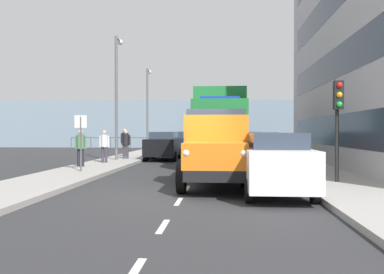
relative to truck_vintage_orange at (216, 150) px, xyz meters
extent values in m
plane|color=#2D2D30|center=(0.90, -8.66, -1.18)|extent=(80.00, 80.00, 0.00)
cube|color=#9E9993|center=(-3.90, -8.66, -1.10)|extent=(2.62, 36.77, 0.15)
cube|color=#9E9993|center=(5.69, -8.66, -1.10)|extent=(2.62, 36.77, 0.15)
cube|color=silver|center=(0.90, 7.72, -1.17)|extent=(0.12, 1.10, 0.01)
cube|color=silver|center=(0.90, 5.29, -1.17)|extent=(0.12, 1.10, 0.01)
cube|color=silver|center=(0.90, 2.66, -1.17)|extent=(0.12, 1.10, 0.01)
cube|color=silver|center=(0.90, 0.32, -1.17)|extent=(0.12, 1.10, 0.01)
cube|color=silver|center=(0.90, -2.31, -1.17)|extent=(0.12, 1.10, 0.01)
cube|color=silver|center=(0.90, -5.00, -1.17)|extent=(0.12, 1.10, 0.01)
cube|color=silver|center=(0.90, -7.64, -1.17)|extent=(0.12, 1.10, 0.01)
cube|color=silver|center=(0.90, -10.03, -1.17)|extent=(0.12, 1.10, 0.01)
cube|color=silver|center=(0.90, -13.01, -1.17)|extent=(0.12, 1.10, 0.01)
cube|color=silver|center=(0.90, -15.48, -1.17)|extent=(0.12, 1.10, 0.01)
cube|color=silver|center=(0.90, -17.90, -1.17)|extent=(0.12, 1.10, 0.01)
cube|color=silver|center=(0.90, -20.20, -1.17)|extent=(0.12, 1.10, 0.01)
cube|color=silver|center=(0.90, -23.11, -1.17)|extent=(0.12, 1.10, 0.01)
cube|color=#2D3847|center=(-5.24, -7.28, 0.62)|extent=(0.08, 15.45, 1.40)
cube|color=#2D3847|center=(-5.24, -7.28, 3.62)|extent=(0.08, 15.45, 1.40)
cube|color=#2D3847|center=(-5.24, -7.28, 6.62)|extent=(0.08, 15.45, 1.40)
cube|color=gray|center=(0.90, -30.05, 1.32)|extent=(80.00, 0.80, 5.00)
cylinder|color=#4C5156|center=(-13.10, -26.45, -0.58)|extent=(0.08, 0.08, 1.20)
cylinder|color=#4C5156|center=(-11.10, -26.45, -0.58)|extent=(0.08, 0.08, 1.20)
cylinder|color=#4C5156|center=(-9.10, -26.45, -0.58)|extent=(0.08, 0.08, 1.20)
cylinder|color=#4C5156|center=(-7.10, -26.45, -0.58)|extent=(0.08, 0.08, 1.20)
cylinder|color=#4C5156|center=(-5.10, -26.45, -0.58)|extent=(0.08, 0.08, 1.20)
cylinder|color=#4C5156|center=(-3.10, -26.45, -0.58)|extent=(0.08, 0.08, 1.20)
cylinder|color=#4C5156|center=(-1.10, -26.45, -0.58)|extent=(0.08, 0.08, 1.20)
cylinder|color=#4C5156|center=(0.90, -26.45, -0.58)|extent=(0.08, 0.08, 1.20)
cylinder|color=#4C5156|center=(2.90, -26.45, -0.58)|extent=(0.08, 0.08, 1.20)
cylinder|color=#4C5156|center=(4.90, -26.45, -0.58)|extent=(0.08, 0.08, 1.20)
cylinder|color=#4C5156|center=(6.90, -26.45, -0.58)|extent=(0.08, 0.08, 1.20)
cylinder|color=#4C5156|center=(8.90, -26.45, -0.58)|extent=(0.08, 0.08, 1.20)
cylinder|color=#4C5156|center=(10.90, -26.45, -0.58)|extent=(0.08, 0.08, 1.20)
cylinder|color=#4C5156|center=(12.90, -26.45, -0.58)|extent=(0.08, 0.08, 1.20)
cylinder|color=#4C5156|center=(14.90, -26.45, -0.58)|extent=(0.08, 0.08, 1.20)
cube|color=#4C5156|center=(0.90, -26.45, -0.06)|extent=(28.00, 0.08, 0.08)
cube|color=black|center=(0.00, -0.38, -0.58)|extent=(1.64, 5.60, 0.30)
cube|color=orange|center=(0.00, 1.47, -0.08)|extent=(1.72, 1.90, 0.70)
cube|color=silver|center=(0.00, 2.36, -0.11)|extent=(1.16, 0.08, 0.56)
sphere|color=white|center=(-0.73, 2.36, 0.02)|extent=(0.20, 0.20, 0.20)
sphere|color=white|center=(0.74, 2.36, 0.02)|extent=(0.20, 0.20, 0.20)
cube|color=orange|center=(0.00, -0.04, 0.50)|extent=(1.93, 1.34, 1.15)
cube|color=#2D3847|center=(0.00, -0.04, 0.97)|extent=(1.78, 1.23, 0.56)
cube|color=#2D2319|center=(0.00, -1.72, -0.35)|extent=(2.10, 2.80, 0.16)
cube|color=black|center=(-1.01, -1.72, -0.03)|extent=(0.08, 2.80, 0.56)
cube|color=black|center=(1.01, -1.72, -0.03)|extent=(0.08, 2.80, 0.56)
cylinder|color=black|center=(-0.97, 1.30, -0.73)|extent=(0.24, 0.90, 0.90)
cylinder|color=black|center=(0.97, 1.30, -0.73)|extent=(0.24, 0.90, 0.90)
cylinder|color=black|center=(-0.97, -1.92, -0.73)|extent=(0.24, 0.90, 0.90)
cylinder|color=black|center=(0.97, -1.92, -0.73)|extent=(0.24, 0.90, 0.90)
cube|color=#1E7033|center=(-0.06, -5.14, 0.64)|extent=(2.40, 2.21, 2.60)
cube|color=#2D3847|center=(-0.06, -5.14, 1.21)|extent=(2.20, 2.04, 0.80)
cube|color=#1933B2|center=(-0.06, -5.14, 2.04)|extent=(1.75, 0.20, 0.16)
cube|color=#1E7033|center=(-0.06, -9.14, 1.19)|extent=(2.50, 5.95, 3.00)
cube|color=black|center=(-0.06, -8.20, -0.48)|extent=(2.00, 8.07, 0.36)
cylinder|color=black|center=(-1.21, -5.23, -0.66)|extent=(0.28, 1.04, 1.04)
cylinder|color=black|center=(1.09, -5.23, -0.66)|extent=(0.28, 1.04, 1.04)
cylinder|color=black|center=(-1.21, -8.84, -0.66)|extent=(0.28, 1.04, 1.04)
cylinder|color=black|center=(1.09, -8.84, -0.66)|extent=(0.28, 1.04, 1.04)
cylinder|color=black|center=(-1.21, -10.96, -0.66)|extent=(0.28, 1.04, 1.04)
cylinder|color=black|center=(1.09, -10.96, -0.66)|extent=(0.28, 1.04, 1.04)
cube|color=white|center=(-1.64, 1.36, -0.38)|extent=(1.68, 4.38, 1.00)
cube|color=#2D3847|center=(-1.64, 1.56, 0.33)|extent=(1.38, 2.41, 0.42)
cylinder|color=black|center=(-0.84, 0.00, -0.88)|extent=(0.18, 0.60, 0.60)
cylinder|color=black|center=(-2.43, 0.00, -0.88)|extent=(0.18, 0.60, 0.60)
cylinder|color=black|center=(-0.84, 2.71, -0.88)|extent=(0.18, 0.60, 0.60)
cylinder|color=black|center=(-2.43, 2.71, -0.88)|extent=(0.18, 0.60, 0.60)
cube|color=#B7BABF|center=(-1.64, -4.53, -0.38)|extent=(1.82, 4.00, 1.00)
cube|color=#2D3847|center=(-1.64, -4.33, 0.33)|extent=(1.50, 2.20, 0.42)
cylinder|color=black|center=(-0.77, -5.76, -0.88)|extent=(0.18, 0.60, 0.60)
cylinder|color=black|center=(-2.50, -5.76, -0.88)|extent=(0.18, 0.60, 0.60)
cylinder|color=black|center=(-0.77, -3.29, -0.88)|extent=(0.18, 0.60, 0.60)
cylinder|color=black|center=(-2.50, -3.29, -0.88)|extent=(0.18, 0.60, 0.60)
cube|color=#B21E1E|center=(-1.64, -10.48, -0.38)|extent=(1.79, 4.10, 1.00)
cube|color=#2D3847|center=(-1.64, -10.28, 0.33)|extent=(1.47, 2.25, 0.42)
cylinder|color=black|center=(-0.79, -11.75, -0.88)|extent=(0.18, 0.60, 0.60)
cylinder|color=black|center=(-2.49, -11.75, -0.88)|extent=(0.18, 0.60, 0.60)
cylinder|color=black|center=(-0.79, -9.21, -0.88)|extent=(0.18, 0.60, 0.60)
cylinder|color=black|center=(-2.49, -9.21, -0.88)|extent=(0.18, 0.60, 0.60)
cube|color=#1E6670|center=(-1.64, -16.24, -0.38)|extent=(1.75, 4.38, 1.00)
cube|color=#2D3847|center=(-1.64, -16.04, 0.33)|extent=(1.44, 2.41, 0.42)
cylinder|color=black|center=(-0.81, -17.60, -0.88)|extent=(0.18, 0.60, 0.60)
cylinder|color=black|center=(-2.47, -17.60, -0.88)|extent=(0.18, 0.60, 0.60)
cylinder|color=black|center=(-0.81, -14.88, -0.88)|extent=(0.18, 0.60, 0.60)
cylinder|color=black|center=(-2.47, -14.88, -0.88)|extent=(0.18, 0.60, 0.60)
cube|color=black|center=(3.43, -11.83, -0.38)|extent=(1.80, 4.35, 1.00)
cube|color=#2D3847|center=(3.43, -12.03, 0.33)|extent=(1.47, 2.39, 0.42)
cylinder|color=black|center=(2.58, -10.48, -0.88)|extent=(0.18, 0.60, 0.60)
cylinder|color=black|center=(4.28, -10.48, -0.88)|extent=(0.18, 0.60, 0.60)
cylinder|color=black|center=(2.58, -13.18, -0.88)|extent=(0.18, 0.60, 0.60)
cylinder|color=black|center=(4.28, -13.18, -0.88)|extent=(0.18, 0.60, 0.60)
cube|color=navy|center=(3.43, -17.81, -0.38)|extent=(1.83, 4.44, 1.00)
cube|color=#2D3847|center=(3.43, -18.01, 0.33)|extent=(1.50, 2.44, 0.42)
cylinder|color=black|center=(2.56, -16.43, -0.88)|extent=(0.18, 0.60, 0.60)
cylinder|color=black|center=(4.30, -16.43, -0.88)|extent=(0.18, 0.60, 0.60)
cylinder|color=black|center=(2.56, -19.19, -0.88)|extent=(0.18, 0.60, 0.60)
cylinder|color=black|center=(4.30, -19.19, -0.88)|extent=(0.18, 0.60, 0.60)
cube|color=slate|center=(3.43, -23.71, -0.38)|extent=(1.90, 4.28, 1.00)
cube|color=#2D3847|center=(3.43, -23.91, 0.33)|extent=(1.56, 2.36, 0.42)
cylinder|color=black|center=(2.53, -22.38, -0.88)|extent=(0.18, 0.60, 0.60)
cylinder|color=black|center=(4.33, -22.38, -0.88)|extent=(0.18, 0.60, 0.60)
cylinder|color=black|center=(2.53, -25.04, -0.88)|extent=(0.18, 0.60, 0.60)
cylinder|color=black|center=(4.33, -25.04, -0.88)|extent=(0.18, 0.60, 0.60)
cylinder|color=black|center=(6.17, -5.24, -0.62)|extent=(0.14, 0.14, 0.81)
cylinder|color=black|center=(6.35, -5.24, -0.62)|extent=(0.14, 0.14, 0.81)
cylinder|color=#47724C|center=(6.26, -5.24, 0.10)|extent=(0.34, 0.34, 0.64)
cylinder|color=#47724C|center=(6.04, -5.24, 0.07)|extent=(0.09, 0.09, 0.59)
cylinder|color=#47724C|center=(6.48, -5.24, 0.07)|extent=(0.09, 0.09, 0.59)
sphere|color=tan|center=(6.26, -5.24, 0.53)|extent=(0.22, 0.22, 0.22)
cylinder|color=#383342|center=(5.78, -7.59, -0.63)|extent=(0.14, 0.14, 0.80)
cylinder|color=#383342|center=(5.96, -7.59, -0.63)|extent=(0.14, 0.14, 0.80)
cylinder|color=silver|center=(5.87, -7.59, 0.09)|extent=(0.34, 0.34, 0.64)
cylinder|color=silver|center=(5.65, -7.59, 0.06)|extent=(0.09, 0.09, 0.59)
cylinder|color=silver|center=(6.09, -7.59, 0.06)|extent=(0.09, 0.09, 0.59)
sphere|color=tan|center=(5.87, -7.59, 0.52)|extent=(0.22, 0.22, 0.22)
cylinder|color=#383342|center=(5.40, -10.65, -0.63)|extent=(0.14, 0.14, 0.80)
cylinder|color=#383342|center=(5.58, -10.65, -0.63)|extent=(0.14, 0.14, 0.80)
cylinder|color=black|center=(5.49, -10.65, 0.09)|extent=(0.34, 0.34, 0.64)
cylinder|color=black|center=(5.27, -10.65, 0.06)|extent=(0.09, 0.09, 0.58)
cylinder|color=black|center=(5.71, -10.65, 0.06)|extent=(0.09, 0.09, 0.58)
sphere|color=tan|center=(5.49, -10.65, 0.52)|extent=(0.22, 0.22, 0.22)
cylinder|color=#4C473D|center=(6.02, -12.86, -0.60)|extent=(0.14, 0.14, 0.85)
cylinder|color=#4C473D|center=(6.20, -12.86, -0.60)|extent=(0.14, 0.14, 0.85)
cylinder|color=black|center=(6.11, -12.86, 0.16)|extent=(0.34, 0.34, 0.68)
cylinder|color=black|center=(5.89, -12.86, 0.13)|extent=(0.09, 0.09, 0.62)
cylinder|color=black|center=(6.33, -12.86, 0.13)|extent=(0.09, 0.09, 0.62)
sphere|color=tan|center=(6.11, -12.86, 0.62)|extent=(0.23, 0.23, 0.23)
cylinder|color=black|center=(-3.83, -0.49, 0.57)|extent=(0.12, 0.12, 3.20)
cube|color=black|center=(-3.83, -0.35, 1.72)|extent=(0.28, 0.24, 0.90)
sphere|color=red|center=(-3.83, -0.23, 2.02)|extent=(0.18, 0.18, 0.18)
sphere|color=orange|center=(-3.83, -0.23, 1.72)|extent=(0.18, 0.18, 0.18)
sphere|color=green|center=(-3.83, -0.23, 1.42)|extent=(0.18, 0.18, 0.18)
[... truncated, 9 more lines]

